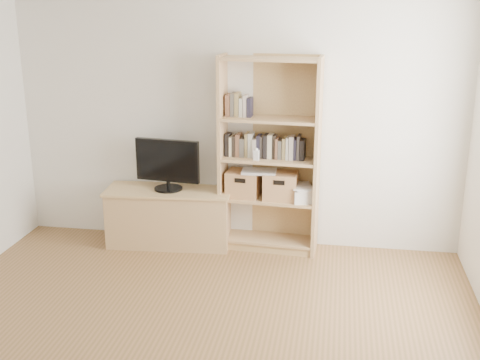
% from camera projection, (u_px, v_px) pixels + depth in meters
% --- Properties ---
extents(back_wall, '(4.50, 0.02, 2.60)m').
position_uv_depth(back_wall, '(236.00, 118.00, 5.99)').
color(back_wall, silver).
rests_on(back_wall, floor).
extents(tv_stand, '(1.26, 0.55, 0.57)m').
position_uv_depth(tv_stand, '(169.00, 218.00, 6.18)').
color(tv_stand, tan).
rests_on(tv_stand, floor).
extents(bookshelf, '(0.99, 0.40, 1.94)m').
position_uv_depth(bookshelf, '(269.00, 156.00, 5.87)').
color(bookshelf, tan).
rests_on(bookshelf, floor).
extents(television, '(0.66, 0.13, 0.52)m').
position_uv_depth(television, '(168.00, 165.00, 6.01)').
color(television, black).
rests_on(television, tv_stand).
extents(books_row_mid, '(0.81, 0.24, 0.21)m').
position_uv_depth(books_row_mid, '(270.00, 147.00, 5.87)').
color(books_row_mid, black).
rests_on(books_row_mid, bookshelf).
extents(books_row_upper, '(0.36, 0.14, 0.19)m').
position_uv_depth(books_row_upper, '(248.00, 107.00, 5.80)').
color(books_row_upper, black).
rests_on(books_row_upper, bookshelf).
extents(baby_monitor, '(0.06, 0.04, 0.10)m').
position_uv_depth(baby_monitor, '(256.00, 155.00, 5.78)').
color(baby_monitor, white).
rests_on(baby_monitor, bookshelf).
extents(basket_left, '(0.34, 0.29, 0.26)m').
position_uv_depth(basket_left, '(243.00, 184.00, 6.01)').
color(basket_left, '#A9814C').
rests_on(basket_left, bookshelf).
extents(basket_right, '(0.33, 0.28, 0.27)m').
position_uv_depth(basket_right, '(281.00, 186.00, 5.93)').
color(basket_right, '#A9814C').
rests_on(basket_right, bookshelf).
extents(laptop, '(0.34, 0.25, 0.03)m').
position_uv_depth(laptop, '(259.00, 171.00, 5.92)').
color(laptop, silver).
rests_on(laptop, basket_left).
extents(magazine_stack, '(0.25, 0.31, 0.13)m').
position_uv_depth(magazine_stack, '(302.00, 194.00, 5.90)').
color(magazine_stack, silver).
rests_on(magazine_stack, bookshelf).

